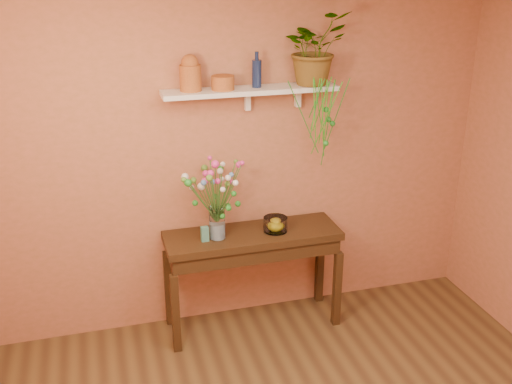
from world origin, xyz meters
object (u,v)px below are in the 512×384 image
sideboard (253,246)px  terracotta_jug (190,74)px  spider_plant (314,48)px  bouquet (214,184)px  glass_vase (217,225)px  glass_bowl (275,225)px  blue_bottle (257,73)px

sideboard → terracotta_jug: 1.42m
spider_plant → bouquet: (-0.80, -0.14, -0.93)m
glass_vase → bouquet: (-0.02, -0.01, 0.34)m
spider_plant → terracotta_jug: bearing=179.4°
spider_plant → bouquet: bearing=-170.1°
glass_vase → bouquet: size_ratio=0.46×
sideboard → bouquet: 0.64m
sideboard → glass_bowl: glass_bowl is taller
sideboard → bouquet: bearing=-174.9°
sideboard → terracotta_jug: terracotta_jug is taller
glass_vase → bouquet: bearing=-164.3°
sideboard → blue_bottle: 1.34m
spider_plant → blue_bottle: bearing=178.9°
terracotta_jug → blue_bottle: (0.49, -0.00, -0.02)m
sideboard → spider_plant: 1.58m
glass_vase → glass_bowl: (0.46, -0.00, -0.06)m
terracotta_jug → spider_plant: bearing=-0.6°
glass_bowl → glass_vase: bearing=179.6°
terracotta_jug → glass_bowl: bearing=-13.9°
blue_bottle → spider_plant: 0.46m
terracotta_jug → blue_bottle: size_ratio=1.00×
terracotta_jug → spider_plant: spider_plant is taller
terracotta_jug → glass_bowl: 1.33m
terracotta_jug → bouquet: terracotta_jug is taller
bouquet → glass_bowl: size_ratio=2.91×
terracotta_jug → glass_vase: (0.13, -0.14, -1.12)m
spider_plant → glass_vase: spider_plant is taller
glass_vase → blue_bottle: bearing=22.2°
blue_bottle → spider_plant: (0.43, -0.01, 0.16)m
terracotta_jug → spider_plant: size_ratio=0.48×
sideboard → terracotta_jug: bearing=163.6°
terracotta_jug → sideboard: bearing=-16.4°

